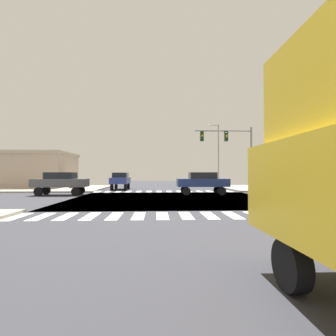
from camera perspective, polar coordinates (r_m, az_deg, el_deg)
name	(u,v)px	position (r m, az deg, el deg)	size (l,w,h in m)	color
ground	(171,199)	(18.29, 0.59, -6.90)	(90.00, 90.00, 0.05)	#34353C
sidewalk_corner_ne	(273,188)	(33.30, 22.36, -4.08)	(12.00, 12.00, 0.14)	#A09B91
sidewalk_corner_nw	(52,188)	(32.51, -24.28, -4.14)	(12.00, 12.00, 0.14)	#A69D8A
crosswalk_near	(174,216)	(11.04, 1.39, -10.51)	(13.50, 2.00, 0.01)	white
crosswalk_far	(164,191)	(25.54, -0.87, -5.22)	(13.50, 2.00, 0.01)	white
traffic_signal_mast	(230,144)	(26.60, 13.52, 5.22)	(5.80, 0.55, 6.47)	gray
street_lamp	(217,150)	(39.31, 10.82, 4.05)	(1.78, 0.32, 9.14)	gray
bank_building	(13,170)	(38.08, -31.20, -0.37)	(15.90, 8.08, 4.45)	#B7A290
sedan_farside_2	(61,182)	(23.10, -22.74, -2.78)	(4.30, 1.80, 1.88)	black
sedan_crossing_3	(203,181)	(22.03, 7.67, -2.95)	(4.30, 1.80, 1.88)	black
sedan_trailing_5	(121,179)	(29.07, -10.48, -2.52)	(1.80, 4.30, 1.88)	black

